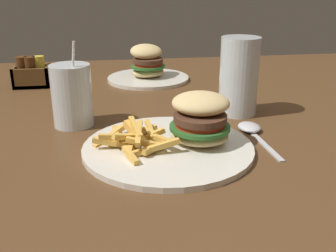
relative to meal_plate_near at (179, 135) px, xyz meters
name	(u,v)px	position (x,y,z in m)	size (l,w,h in m)	color
dining_table	(199,153)	(0.08, 0.17, -0.12)	(1.61, 1.31, 0.70)	brown
meal_plate_near	(179,135)	(0.00, 0.00, 0.00)	(0.30, 0.30, 0.10)	silver
beer_glass	(239,79)	(0.16, 0.17, 0.05)	(0.08, 0.08, 0.17)	silver
juice_glass	(72,98)	(-0.19, 0.15, 0.03)	(0.08, 0.08, 0.18)	silver
spoon	(251,129)	(0.15, 0.06, -0.02)	(0.05, 0.17, 0.02)	silver
meal_plate_far	(148,69)	(0.00, 0.51, 0.01)	(0.24, 0.24, 0.11)	silver
condiment_caddy	(32,75)	(-0.33, 0.49, 0.01)	(0.10, 0.08, 0.08)	brown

